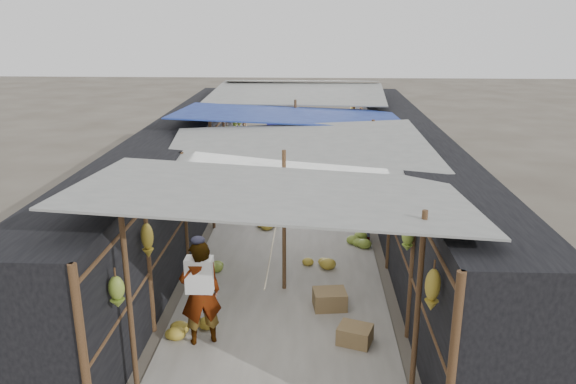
% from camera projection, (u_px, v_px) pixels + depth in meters
% --- Properties ---
extents(aisle_slab, '(3.60, 16.00, 0.02)m').
position_uv_depth(aisle_slab, '(292.00, 222.00, 13.56)').
color(aisle_slab, '#9E998E').
rests_on(aisle_slab, ground).
extents(stall_left, '(1.40, 15.00, 2.30)m').
position_uv_depth(stall_left, '(178.00, 175.00, 13.34)').
color(stall_left, black).
rests_on(stall_left, ground).
extents(stall_right, '(1.40, 15.00, 2.30)m').
position_uv_depth(stall_right, '(407.00, 178.00, 13.11)').
color(stall_right, black).
rests_on(stall_right, ground).
extents(crate_near, '(0.59, 0.53, 0.29)m').
position_uv_depth(crate_near, '(355.00, 335.00, 8.48)').
color(crate_near, '#93734A').
rests_on(crate_near, ground).
extents(crate_mid, '(0.60, 0.51, 0.33)m').
position_uv_depth(crate_mid, '(330.00, 300.00, 9.51)').
color(crate_mid, '#93734A').
rests_on(crate_mid, ground).
extents(crate_back, '(0.47, 0.42, 0.26)m').
position_uv_depth(crate_back, '(295.00, 161.00, 18.73)').
color(crate_back, '#93734A').
rests_on(crate_back, ground).
extents(black_basin, '(0.54, 0.54, 0.16)m').
position_uv_depth(black_basin, '(341.00, 177.00, 17.07)').
color(black_basin, black).
rests_on(black_basin, ground).
extents(vendor_elderly, '(0.71, 0.59, 1.67)m').
position_uv_depth(vendor_elderly, '(200.00, 293.00, 8.31)').
color(vendor_elderly, silver).
rests_on(vendor_elderly, ground).
extents(shopper_blue, '(0.73, 0.59, 1.43)m').
position_uv_depth(shopper_blue, '(244.00, 187.00, 13.90)').
color(shopper_blue, '#1F4E9C').
rests_on(shopper_blue, ground).
extents(vendor_seated, '(0.35, 0.60, 0.93)m').
position_uv_depth(vendor_seated, '(367.00, 221.00, 12.32)').
color(vendor_seated, '#4F4845').
rests_on(vendor_seated, ground).
extents(market_canopy, '(5.62, 15.20, 2.77)m').
position_uv_depth(market_canopy, '(293.00, 121.00, 13.16)').
color(market_canopy, brown).
rests_on(market_canopy, ground).
extents(hanging_bananas, '(3.96, 13.96, 0.77)m').
position_uv_depth(hanging_bananas, '(294.00, 158.00, 12.98)').
color(hanging_bananas, olive).
rests_on(hanging_bananas, ground).
extents(floor_bananas, '(3.58, 9.82, 0.36)m').
position_uv_depth(floor_bananas, '(283.00, 224.00, 12.99)').
color(floor_bananas, olive).
rests_on(floor_bananas, ground).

